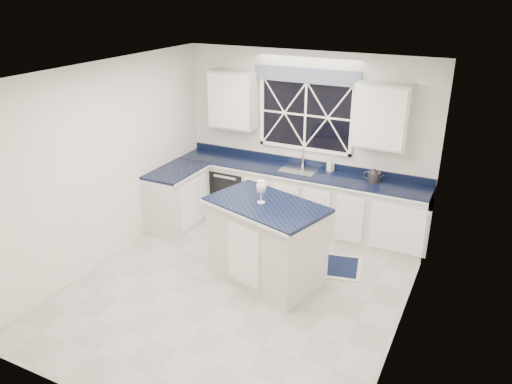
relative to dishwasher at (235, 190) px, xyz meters
The scene contains 13 objects.
ground 2.28m from the dishwasher, 60.57° to the right, with size 4.50×4.50×0.00m, color #AEAEA9.
back_wall 1.48m from the dishwasher, 15.26° to the left, with size 4.00×0.10×2.70m, color white.
base_cabinets 0.79m from the dishwasher, 12.13° to the right, with size 3.99×1.60×0.90m.
countertop 1.21m from the dishwasher, ahead, with size 3.98×0.64×0.04m, color black.
dishwasher is the anchor object (origin of this frame).
window 1.81m from the dishwasher, 12.95° to the left, with size 1.65×0.09×1.26m.
upper_cabinets 1.86m from the dishwasher, ahead, with size 3.10×0.34×0.90m.
faucet 1.31m from the dishwasher, 10.02° to the left, with size 0.05×0.20×0.30m.
island 2.08m from the dishwasher, 50.31° to the right, with size 1.64×1.25×1.08m.
rug 2.15m from the dishwasher, 27.09° to the right, with size 1.20×0.88×0.02m.
kettle 2.34m from the dishwasher, ahead, with size 0.30×0.20×0.21m.
wine_glass 2.22m from the dishwasher, 51.97° to the right, with size 0.12×0.12×0.29m.
soap_bottle 1.69m from the dishwasher, ahead, with size 0.09×0.09×0.20m, color silver.
Camera 1 is at (2.61, -4.75, 3.60)m, focal length 35.00 mm.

